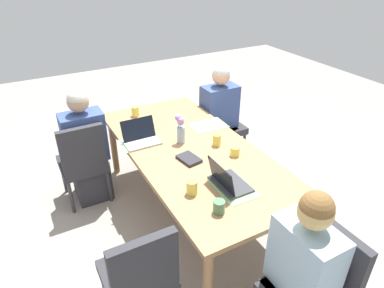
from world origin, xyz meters
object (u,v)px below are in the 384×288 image
(person_far_left_far, at_px, (87,152))
(coffee_mug_far_left, at_px, (217,140))
(flower_vase, at_px, (180,128))
(chair_far_left_far, at_px, (83,160))
(chair_far_right_near, at_px, (140,275))
(coffee_mug_near_left, at_px, (192,187))
(coffee_mug_centre_right, at_px, (235,151))
(coffee_mug_centre_left, at_px, (135,111))
(laptop_far_left_far, at_px, (141,138))
(person_near_left_mid, at_px, (219,120))
(coffee_mug_near_right, at_px, (219,207))
(person_head_left_left_near, at_px, (300,280))
(dining_table, at_px, (192,155))
(chair_head_left_left_near, at_px, (315,285))
(book_red_cover, at_px, (189,159))
(chair_near_left_mid, at_px, (220,119))
(laptop_head_left_left_near, at_px, (227,181))

(person_far_left_far, xyz_separation_m, coffee_mug_far_left, (-0.79, -1.02, 0.26))
(flower_vase, xyz_separation_m, coffee_mug_far_left, (-0.20, -0.27, -0.09))
(chair_far_left_far, distance_m, chair_far_right_near, 1.54)
(coffee_mug_near_left, height_order, coffee_mug_centre_right, coffee_mug_near_left)
(flower_vase, bearing_deg, coffee_mug_centre_left, 12.57)
(flower_vase, distance_m, coffee_mug_near_left, 0.77)
(laptop_far_left_far, distance_m, coffee_mug_near_left, 0.90)
(person_near_left_mid, xyz_separation_m, coffee_mug_near_right, (-1.56, 1.00, 0.25))
(chair_far_right_near, relative_size, coffee_mug_centre_left, 8.53)
(person_head_left_left_near, relative_size, laptop_far_left_far, 3.73)
(dining_table, relative_size, coffee_mug_far_left, 20.53)
(person_head_left_left_near, height_order, laptop_far_left_far, person_head_left_left_near)
(chair_head_left_left_near, distance_m, person_head_left_left_near, 0.10)
(person_near_left_mid, height_order, book_red_cover, person_near_left_mid)
(coffee_mug_near_left, distance_m, coffee_mug_near_right, 0.28)
(person_near_left_mid, relative_size, book_red_cover, 5.97)
(chair_head_left_left_near, relative_size, person_head_left_left_near, 0.75)
(chair_head_left_left_near, height_order, book_red_cover, chair_head_left_left_near)
(chair_near_left_mid, relative_size, coffee_mug_centre_left, 8.53)
(laptop_head_left_left_near, height_order, coffee_mug_centre_left, laptop_head_left_left_near)
(dining_table, distance_m, person_near_left_mid, 1.06)
(person_head_left_left_near, bearing_deg, person_near_left_mid, -19.76)
(chair_far_right_near, bearing_deg, person_head_left_left_near, -121.86)
(coffee_mug_far_left, bearing_deg, coffee_mug_near_right, 148.89)
(person_head_left_left_near, distance_m, coffee_mug_near_right, 0.67)
(coffee_mug_near_left, bearing_deg, chair_far_right_near, 120.03)
(chair_far_left_far, bearing_deg, coffee_mug_centre_left, -70.21)
(person_far_left_far, bearing_deg, coffee_mug_near_right, -160.72)
(coffee_mug_centre_left, distance_m, book_red_cover, 1.06)
(person_near_left_mid, height_order, person_far_left_far, same)
(coffee_mug_far_left, height_order, book_red_cover, coffee_mug_far_left)
(person_head_left_left_near, xyz_separation_m, chair_far_right_near, (0.53, 0.84, -0.03))
(person_head_left_left_near, bearing_deg, coffee_mug_near_right, 22.55)
(chair_near_left_mid, relative_size, laptop_head_left_left_near, 2.81)
(person_head_left_left_near, bearing_deg, flower_vase, 1.12)
(chair_head_left_left_near, bearing_deg, person_far_left_far, 21.36)
(chair_head_left_left_near, relative_size, coffee_mug_near_left, 8.29)
(book_red_cover, bearing_deg, person_head_left_left_near, 175.42)
(chair_near_left_mid, xyz_separation_m, chair_far_right_near, (-1.68, 1.67, 0.00))
(chair_far_right_near, xyz_separation_m, coffee_mug_far_left, (0.83, -1.08, 0.28))
(laptop_far_left_far, relative_size, coffee_mug_near_left, 2.95)
(chair_near_left_mid, bearing_deg, person_far_left_far, 92.19)
(chair_near_left_mid, bearing_deg, coffee_mug_centre_right, 153.16)
(chair_far_right_near, relative_size, laptop_head_left_left_near, 2.81)
(flower_vase, relative_size, coffee_mug_near_left, 2.56)
(laptop_far_left_far, relative_size, book_red_cover, 1.60)
(chair_near_left_mid, height_order, coffee_mug_near_right, chair_near_left_mid)
(dining_table, distance_m, person_head_left_left_near, 1.41)
(coffee_mug_centre_left, bearing_deg, book_red_cover, -175.20)
(chair_far_right_near, relative_size, laptop_far_left_far, 2.81)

